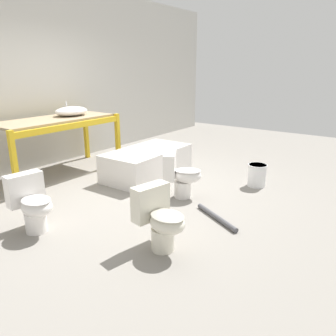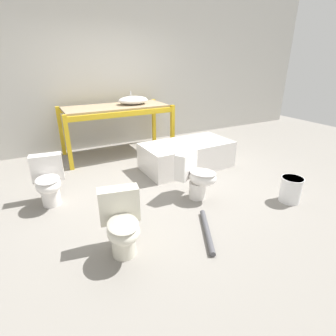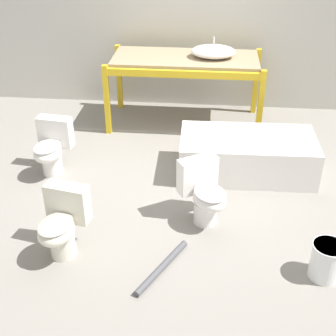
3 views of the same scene
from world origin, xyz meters
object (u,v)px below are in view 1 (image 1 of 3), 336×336
(bathtub_main, at_px, (148,161))
(toilet_near, at_px, (32,203))
(sink_basin, at_px, (71,111))
(toilet_extra, at_px, (160,218))
(toilet_far, at_px, (180,175))
(bucket_white, at_px, (257,175))

(bathtub_main, xyz_separation_m, toilet_near, (-2.22, -0.21, 0.07))
(sink_basin, height_order, bathtub_main, sink_basin)
(bathtub_main, height_order, toilet_extra, toilet_extra)
(toilet_near, bearing_deg, sink_basin, 47.26)
(bathtub_main, bearing_deg, toilet_near, -175.78)
(toilet_far, height_order, bucket_white, toilet_far)
(sink_basin, bearing_deg, toilet_near, -139.71)
(bucket_white, bearing_deg, bathtub_main, 109.63)
(sink_basin, height_order, toilet_extra, sink_basin)
(sink_basin, xyz_separation_m, toilet_near, (-1.78, -1.51, -0.69))
(bathtub_main, bearing_deg, toilet_extra, -138.70)
(toilet_extra, bearing_deg, toilet_far, 37.29)
(bathtub_main, xyz_separation_m, bucket_white, (0.59, -1.65, -0.08))
(toilet_extra, bearing_deg, bathtub_main, 54.04)
(toilet_near, relative_size, toilet_extra, 1.00)
(sink_basin, height_order, bucket_white, sink_basin)
(sink_basin, relative_size, toilet_far, 0.93)
(sink_basin, distance_m, toilet_near, 2.43)
(toilet_near, distance_m, toilet_extra, 1.45)
(toilet_near, xyz_separation_m, toilet_far, (1.76, -0.75, 0.00))
(bucket_white, bearing_deg, toilet_near, 152.86)
(toilet_far, bearing_deg, toilet_near, 125.65)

